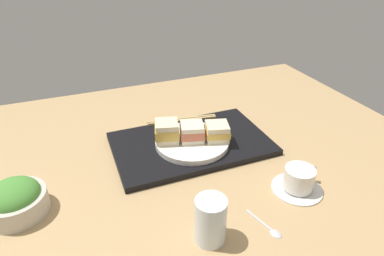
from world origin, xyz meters
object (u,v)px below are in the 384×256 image
Objects in this scene: sandwich_near at (217,132)px; teaspoon at (271,229)px; sandwich_plate at (192,142)px; chopsticks_pair at (182,120)px; coffee_cup at (299,181)px; sandwich_middle at (192,132)px; drinking_glass at (210,220)px; sandwich_far at (167,131)px; salad_bowl at (15,200)px.

sandwich_near is 0.83× the size of teaspoon.
sandwich_plate is 0.94× the size of chopsticks_pair.
chopsticks_pair is 1.82× the size of coffee_cup.
teaspoon is (2.51, 31.98, -5.25)cm from sandwich_near.
drinking_glass reaches higher than sandwich_middle.
coffee_cup is at bearing -146.60° from teaspoon.
teaspoon is (-2.07, 48.11, -1.72)cm from chopsticks_pair.
sandwich_middle is (6.67, -2.16, 0.12)cm from sandwich_near.
sandwich_far is 38.32cm from teaspoon.
sandwich_near is 0.61× the size of salad_bowl.
salad_bowl is (51.60, 6.96, -2.02)cm from sandwich_near.
chopsticks_pair is (-8.75, -11.82, -4.11)cm from sandwich_far.
teaspoon is at bearing 106.60° from sandwich_far.
teaspoon is at bearing 96.94° from sandwich_plate.
sandwich_middle is (0.00, 0.00, 3.25)cm from sandwich_plate.
sandwich_far is at bearing -17.94° from sandwich_plate.
sandwich_far is (6.67, -2.16, 0.46)cm from sandwich_middle.
sandwich_near is 25.80cm from coffee_cup.
sandwich_far is at bearing -73.40° from teaspoon.
salad_bowl is at bearing 11.47° from sandwich_middle.
chopsticks_pair is at bearing -68.98° from coffee_cup.
sandwich_near is at bearing -172.32° from salad_bowl.
salad_bowl is (44.93, 9.12, 1.11)cm from sandwich_plate.
sandwich_near reaches higher than coffee_cup.
teaspoon is (-49.09, 25.02, -3.23)cm from salad_bowl.
salad_bowl is at bearing -27.01° from teaspoon.
drinking_glass is at bearing 74.76° from sandwich_plate.
coffee_cup reaches higher than sandwich_plate.
sandwich_plate reaches higher than chopsticks_pair.
drinking_glass reaches higher than coffee_cup.
sandwich_near is 7.01cm from sandwich_middle.
teaspoon is at bearing 167.92° from drinking_glass.
chopsticks_pair is 42.30cm from coffee_cup.
sandwich_far is at bearing -49.15° from coffee_cup.
sandwich_plate is at bearing 0.00° from sandwich_middle.
teaspoon is at bearing 92.47° from chopsticks_pair.
sandwich_middle is 0.60× the size of salad_bowl.
sandwich_near is 0.67× the size of coffee_cup.
salad_bowl is 1.32× the size of drinking_glass.
sandwich_plate is 1.72× the size of coffee_cup.
coffee_cup is (-17.25, 25.50, 0.22)cm from sandwich_plate.
chopsticks_pair is 46.72cm from drinking_glass.
sandwich_far is 0.80× the size of drinking_glass.
chopsticks_pair is at bearing -87.53° from teaspoon.
sandwich_middle is 30.94cm from coffee_cup.
sandwich_near is at bearing -94.49° from teaspoon.
sandwich_plate is 2.62× the size of sandwich_middle.
sandwich_far is 33.65cm from drinking_glass.
teaspoon is at bearing 152.99° from salad_bowl.
sandwich_middle is at bearing -55.92° from coffee_cup.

